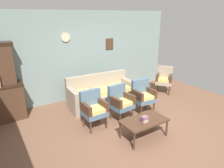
{
  "coord_description": "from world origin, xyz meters",
  "views": [
    {
      "loc": [
        -2.69,
        -3.17,
        2.57
      ],
      "look_at": [
        0.01,
        1.05,
        0.85
      ],
      "focal_mm": 32.51,
      "sensor_mm": 36.0,
      "label": 1
    }
  ],
  "objects_px": {
    "floral_couch": "(101,95)",
    "armchair_near_cabinet": "(143,95)",
    "book_stack_on_table": "(145,119)",
    "side_cabinet": "(0,103)",
    "armchair_row_middle": "(120,101)",
    "wingback_chair_by_fireplace": "(164,78)",
    "armchair_near_couch_end": "(93,108)",
    "coffee_table": "(144,122)"
  },
  "relations": [
    {
      "from": "side_cabinet",
      "to": "book_stack_on_table",
      "type": "height_order",
      "value": "side_cabinet"
    },
    {
      "from": "floral_couch",
      "to": "wingback_chair_by_fireplace",
      "type": "relative_size",
      "value": 2.2
    },
    {
      "from": "armchair_near_couch_end",
      "to": "side_cabinet",
      "type": "bearing_deg",
      "value": 139.78
    },
    {
      "from": "side_cabinet",
      "to": "floral_couch",
      "type": "distance_m",
      "value": 2.66
    },
    {
      "from": "floral_couch",
      "to": "armchair_near_cabinet",
      "type": "relative_size",
      "value": 2.2
    },
    {
      "from": "side_cabinet",
      "to": "wingback_chair_by_fireplace",
      "type": "height_order",
      "value": "side_cabinet"
    },
    {
      "from": "armchair_near_cabinet",
      "to": "wingback_chair_by_fireplace",
      "type": "bearing_deg",
      "value": 25.01
    },
    {
      "from": "armchair_near_couch_end",
      "to": "armchair_near_cabinet",
      "type": "xyz_separation_m",
      "value": [
        1.52,
        -0.01,
        0.0
      ]
    },
    {
      "from": "armchair_near_couch_end",
      "to": "armchair_row_middle",
      "type": "xyz_separation_m",
      "value": [
        0.76,
        -0.02,
        0.0
      ]
    },
    {
      "from": "armchair_near_couch_end",
      "to": "armchair_row_middle",
      "type": "relative_size",
      "value": 1.0
    },
    {
      "from": "side_cabinet",
      "to": "armchair_row_middle",
      "type": "height_order",
      "value": "side_cabinet"
    },
    {
      "from": "side_cabinet",
      "to": "armchair_row_middle",
      "type": "relative_size",
      "value": 1.28
    },
    {
      "from": "armchair_near_cabinet",
      "to": "wingback_chair_by_fireplace",
      "type": "height_order",
      "value": "same"
    },
    {
      "from": "side_cabinet",
      "to": "coffee_table",
      "type": "bearing_deg",
      "value": -44.97
    },
    {
      "from": "floral_couch",
      "to": "armchair_near_cabinet",
      "type": "xyz_separation_m",
      "value": [
        0.74,
        -1.0,
        0.17
      ]
    },
    {
      "from": "floral_couch",
      "to": "side_cabinet",
      "type": "bearing_deg",
      "value": 168.03
    },
    {
      "from": "side_cabinet",
      "to": "coffee_table",
      "type": "height_order",
      "value": "side_cabinet"
    },
    {
      "from": "book_stack_on_table",
      "to": "side_cabinet",
      "type": "bearing_deg",
      "value": 133.82
    },
    {
      "from": "armchair_row_middle",
      "to": "coffee_table",
      "type": "distance_m",
      "value": 0.98
    },
    {
      "from": "armchair_near_cabinet",
      "to": "armchair_row_middle",
      "type": "bearing_deg",
      "value": -179.06
    },
    {
      "from": "armchair_row_middle",
      "to": "book_stack_on_table",
      "type": "relative_size",
      "value": 5.76
    },
    {
      "from": "book_stack_on_table",
      "to": "floral_couch",
      "type": "bearing_deg",
      "value": 86.86
    },
    {
      "from": "armchair_row_middle",
      "to": "coffee_table",
      "type": "relative_size",
      "value": 0.9
    },
    {
      "from": "side_cabinet",
      "to": "book_stack_on_table",
      "type": "relative_size",
      "value": 7.39
    },
    {
      "from": "wingback_chair_by_fireplace",
      "to": "armchair_near_cabinet",
      "type": "bearing_deg",
      "value": -154.99
    },
    {
      "from": "side_cabinet",
      "to": "armchair_near_cabinet",
      "type": "bearing_deg",
      "value": -24.94
    },
    {
      "from": "side_cabinet",
      "to": "armchair_near_cabinet",
      "type": "distance_m",
      "value": 3.68
    },
    {
      "from": "wingback_chair_by_fireplace",
      "to": "book_stack_on_table",
      "type": "bearing_deg",
      "value": -143.94
    },
    {
      "from": "side_cabinet",
      "to": "wingback_chair_by_fireplace",
      "type": "relative_size",
      "value": 1.28
    },
    {
      "from": "floral_couch",
      "to": "armchair_row_middle",
      "type": "xyz_separation_m",
      "value": [
        -0.02,
        -1.01,
        0.17
      ]
    },
    {
      "from": "armchair_row_middle",
      "to": "wingback_chair_by_fireplace",
      "type": "distance_m",
      "value": 2.48
    },
    {
      "from": "armchair_row_middle",
      "to": "wingback_chair_by_fireplace",
      "type": "bearing_deg",
      "value": 17.84
    },
    {
      "from": "side_cabinet",
      "to": "armchair_near_couch_end",
      "type": "distance_m",
      "value": 2.39
    },
    {
      "from": "side_cabinet",
      "to": "floral_couch",
      "type": "bearing_deg",
      "value": -11.97
    },
    {
      "from": "armchair_near_cabinet",
      "to": "floral_couch",
      "type": "bearing_deg",
      "value": 126.46
    },
    {
      "from": "armchair_near_couch_end",
      "to": "wingback_chair_by_fireplace",
      "type": "relative_size",
      "value": 1.0
    },
    {
      "from": "armchair_near_cabinet",
      "to": "book_stack_on_table",
      "type": "bearing_deg",
      "value": -129.34
    },
    {
      "from": "armchair_near_couch_end",
      "to": "coffee_table",
      "type": "distance_m",
      "value": 1.23
    },
    {
      "from": "side_cabinet",
      "to": "armchair_row_middle",
      "type": "bearing_deg",
      "value": -31.23
    },
    {
      "from": "floral_couch",
      "to": "wingback_chair_by_fireplace",
      "type": "bearing_deg",
      "value": -6.2
    },
    {
      "from": "side_cabinet",
      "to": "floral_couch",
      "type": "height_order",
      "value": "side_cabinet"
    },
    {
      "from": "coffee_table",
      "to": "wingback_chair_by_fireplace",
      "type": "bearing_deg",
      "value": 35.66
    }
  ]
}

